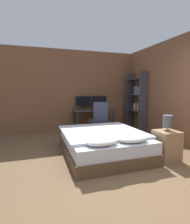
# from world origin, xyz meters

# --- Properties ---
(ground_plane) EXTENTS (20.00, 20.00, 0.00)m
(ground_plane) POSITION_xyz_m (0.00, 0.00, 0.00)
(ground_plane) COLOR brown
(wall_back) EXTENTS (12.00, 0.06, 2.70)m
(wall_back) POSITION_xyz_m (0.00, 3.87, 1.35)
(wall_back) COLOR brown
(wall_back) RESTS_ON ground_plane
(wall_side_right) EXTENTS (0.06, 12.00, 2.70)m
(wall_side_right) POSITION_xyz_m (1.78, 1.50, 1.35)
(wall_side_right) COLOR brown
(wall_side_right) RESTS_ON ground_plane
(bed) EXTENTS (1.65, 1.92, 0.57)m
(bed) POSITION_xyz_m (-0.30, 1.31, 0.25)
(bed) COLOR brown
(bed) RESTS_ON ground_plane
(nightstand) EXTENTS (0.42, 0.42, 0.58)m
(nightstand) POSITION_xyz_m (0.77, 0.64, 0.29)
(nightstand) COLOR #997551
(nightstand) RESTS_ON ground_plane
(bedside_lamp) EXTENTS (0.18, 0.18, 0.31)m
(bedside_lamp) POSITION_xyz_m (0.77, 0.64, 0.76)
(bedside_lamp) COLOR gray
(bedside_lamp) RESTS_ON nightstand
(desk) EXTENTS (1.34, 0.69, 0.72)m
(desk) POSITION_xyz_m (0.18, 3.46, 0.63)
(desk) COLOR #38383D
(desk) RESTS_ON ground_plane
(monitor_left) EXTENTS (0.54, 0.16, 0.44)m
(monitor_left) POSITION_xyz_m (-0.11, 3.70, 0.98)
(monitor_left) COLOR black
(monitor_left) RESTS_ON desk
(monitor_right) EXTENTS (0.54, 0.16, 0.44)m
(monitor_right) POSITION_xyz_m (0.46, 3.70, 0.98)
(monitor_right) COLOR black
(monitor_right) RESTS_ON desk
(keyboard) EXTENTS (0.37, 0.13, 0.02)m
(keyboard) POSITION_xyz_m (0.18, 3.22, 0.73)
(keyboard) COLOR black
(keyboard) RESTS_ON desk
(computer_mouse) EXTENTS (0.07, 0.05, 0.04)m
(computer_mouse) POSITION_xyz_m (0.45, 3.22, 0.74)
(computer_mouse) COLOR black
(computer_mouse) RESTS_ON desk
(office_chair) EXTENTS (0.52, 0.52, 1.03)m
(office_chair) POSITION_xyz_m (0.10, 2.71, 0.42)
(office_chair) COLOR black
(office_chair) RESTS_ON ground_plane
(bookshelf) EXTENTS (0.32, 0.83, 1.95)m
(bookshelf) POSITION_xyz_m (1.57, 2.99, 1.07)
(bookshelf) COLOR #333338
(bookshelf) RESTS_ON ground_plane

